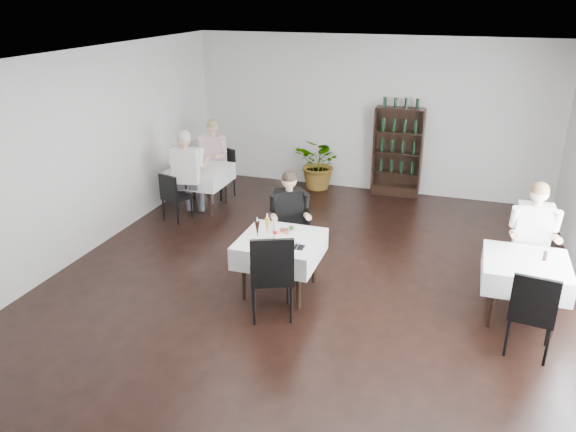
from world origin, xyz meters
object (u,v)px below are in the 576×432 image
object	(u,v)px
wine_shelf	(397,153)
main_table	(280,248)
potted_tree	(320,164)
diner_main	(290,214)

from	to	relation	value
wine_shelf	main_table	world-z (taller)	wine_shelf
main_table	potted_tree	xyz separation A→B (m)	(-0.60, 4.20, -0.09)
main_table	diner_main	distance (m)	0.70
main_table	potted_tree	size ratio (longest dim) A/B	0.98
wine_shelf	diner_main	bearing A→B (deg)	-105.11
wine_shelf	diner_main	distance (m)	3.78
main_table	diner_main	bearing A→B (deg)	97.45
wine_shelf	diner_main	world-z (taller)	wine_shelf
main_table	potted_tree	distance (m)	4.24
wine_shelf	main_table	bearing A→B (deg)	-101.78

